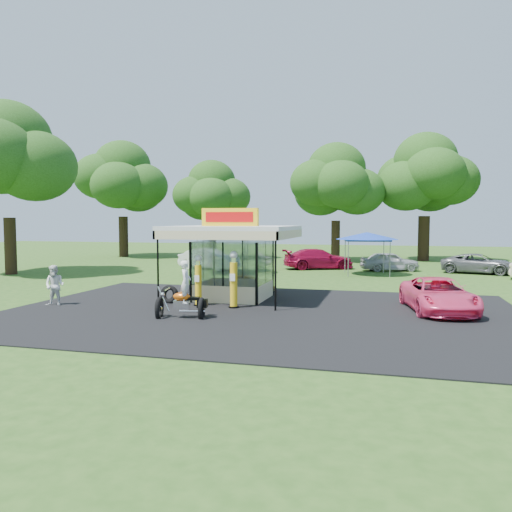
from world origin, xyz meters
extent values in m
plane|color=#284D18|center=(0.00, 0.00, 0.00)|extent=(120.00, 120.00, 0.00)
cube|color=black|center=(0.00, 2.00, 0.02)|extent=(20.00, 14.00, 0.04)
cube|color=white|center=(-2.00, 5.00, 0.03)|extent=(3.00, 3.00, 0.06)
cube|color=white|center=(-2.00, 5.00, 3.29)|extent=(5.40, 5.40, 0.18)
cube|color=yellow|center=(-2.00, 4.50, 3.78)|extent=(2.60, 0.25, 0.80)
cube|color=red|center=(-2.00, 4.37, 3.78)|extent=(2.21, 0.02, 0.45)
cylinder|color=black|center=(-4.55, 2.45, 1.60)|extent=(0.08, 0.08, 3.20)
cylinder|color=black|center=(0.55, 2.45, 1.60)|extent=(0.08, 0.08, 3.20)
cylinder|color=black|center=(-2.86, 2.78, 0.05)|extent=(0.41, 0.41, 0.09)
cylinder|color=yellow|center=(-2.86, 2.78, 0.92)|extent=(0.28, 0.28, 1.66)
cylinder|color=silver|center=(-2.86, 2.78, 1.85)|extent=(0.18, 0.18, 0.18)
sphere|color=white|center=(-2.86, 2.78, 2.03)|extent=(0.30, 0.30, 0.30)
cube|color=white|center=(-2.86, 2.62, 1.20)|extent=(0.20, 0.02, 0.28)
cylinder|color=black|center=(-1.26, 2.67, 0.05)|extent=(0.44, 0.44, 0.10)
cylinder|color=yellow|center=(-1.26, 2.67, 1.01)|extent=(0.30, 0.30, 1.81)
cylinder|color=silver|center=(-1.26, 2.67, 2.02)|extent=(0.20, 0.20, 0.20)
sphere|color=white|center=(-1.26, 2.67, 2.22)|extent=(0.32, 0.32, 0.32)
cube|color=white|center=(-1.26, 2.49, 1.31)|extent=(0.22, 0.02, 0.30)
torus|color=black|center=(-3.30, -0.05, 0.36)|extent=(0.35, 0.90, 0.88)
torus|color=black|center=(-1.75, 0.28, 0.36)|extent=(0.35, 0.90, 0.88)
cube|color=silver|center=(-2.47, 0.13, 0.53)|extent=(0.63, 0.41, 0.32)
ellipsoid|color=#CD560E|center=(-2.47, 0.13, 0.82)|extent=(0.67, 0.38, 0.32)
cube|color=black|center=(-2.11, 0.20, 0.76)|extent=(0.62, 0.39, 0.11)
cube|color=black|center=(-1.72, 0.29, 0.58)|extent=(0.43, 0.43, 0.29)
cylinder|color=silver|center=(-3.14, -0.01, 0.74)|extent=(0.47, 0.16, 0.94)
cylinder|color=silver|center=(-2.99, 0.02, 1.10)|extent=(0.18, 0.63, 0.05)
sphere|color=silver|center=(-3.16, -0.02, 0.89)|extent=(0.17, 0.17, 0.17)
imported|color=white|center=(-2.32, 0.16, 1.37)|extent=(0.49, 0.64, 1.58)
torus|color=black|center=(-4.31, 3.09, 0.40)|extent=(0.83, 0.43, 0.82)
torus|color=black|center=(-4.45, 3.25, 0.40)|extent=(0.80, 0.40, 0.82)
imported|color=yellow|center=(-2.00, 7.20, 0.48)|extent=(2.82, 1.13, 0.96)
imported|color=#FF457D|center=(6.81, 3.99, 0.68)|extent=(3.06, 5.19, 1.35)
imported|color=white|center=(-8.79, 1.31, 0.87)|extent=(0.92, 0.76, 1.74)
imported|color=white|center=(-8.08, 18.21, 0.77)|extent=(4.95, 2.76, 1.54)
imported|color=maroon|center=(-0.22, 20.62, 0.76)|extent=(5.66, 4.10, 1.52)
imported|color=#AFAFB4|center=(4.97, 20.40, 0.70)|extent=(4.41, 2.81, 1.40)
imported|color=slate|center=(10.92, 20.20, 0.68)|extent=(5.32, 3.49, 1.36)
cylinder|color=gray|center=(-7.68, 17.32, 1.34)|extent=(0.07, 0.07, 2.68)
cylinder|color=gray|center=(-4.53, 17.32, 1.34)|extent=(0.07, 0.07, 2.68)
cylinder|color=gray|center=(-7.68, 14.17, 1.34)|extent=(0.07, 0.07, 2.68)
cylinder|color=gray|center=(-4.53, 14.17, 1.34)|extent=(0.07, 0.07, 2.68)
cube|color=#1A3DAF|center=(-6.10, 15.75, 2.75)|extent=(3.35, 3.35, 0.13)
cone|color=#1A3DAF|center=(-6.10, 15.75, 3.09)|extent=(4.82, 4.82, 0.56)
cylinder|color=gray|center=(2.14, 18.68, 1.14)|extent=(0.06, 0.06, 2.28)
cylinder|color=gray|center=(4.78, 18.68, 1.14)|extent=(0.06, 0.06, 2.28)
cylinder|color=gray|center=(2.14, 16.03, 1.14)|extent=(0.06, 0.06, 2.28)
cylinder|color=gray|center=(4.78, 16.03, 1.14)|extent=(0.06, 0.06, 2.28)
cube|color=#1A3DAF|center=(3.46, 17.36, 2.33)|extent=(2.85, 2.85, 0.11)
cone|color=#1A3DAF|center=(3.46, 17.36, 2.63)|extent=(4.10, 4.10, 0.47)
cylinder|color=black|center=(-21.12, 28.58, 2.03)|extent=(0.92, 0.92, 4.07)
ellipsoid|color=#1F3F12|center=(-21.12, 28.58, 7.27)|extent=(9.61, 9.61, 8.24)
cylinder|color=black|center=(-11.66, 28.73, 1.67)|extent=(0.79, 0.79, 3.34)
ellipsoid|color=#1F3F12|center=(-11.66, 28.73, 5.92)|extent=(7.75, 7.75, 6.64)
cylinder|color=black|center=(0.26, 28.28, 1.83)|extent=(0.78, 0.78, 3.65)
ellipsoid|color=#1F3F12|center=(0.26, 28.28, 6.57)|extent=(8.76, 8.76, 7.51)
cylinder|color=black|center=(7.95, 30.92, 2.03)|extent=(1.02, 1.02, 4.07)
ellipsoid|color=#1F3F12|center=(7.95, 30.92, 7.23)|extent=(9.49, 9.49, 8.14)
cylinder|color=black|center=(-19.88, 11.50, 1.92)|extent=(0.77, 0.77, 3.84)
ellipsoid|color=#1F3F12|center=(-19.88, 11.50, 7.13)|extent=(9.86, 9.86, 8.45)
camera|label=1|loc=(4.87, -16.77, 3.60)|focal=35.00mm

